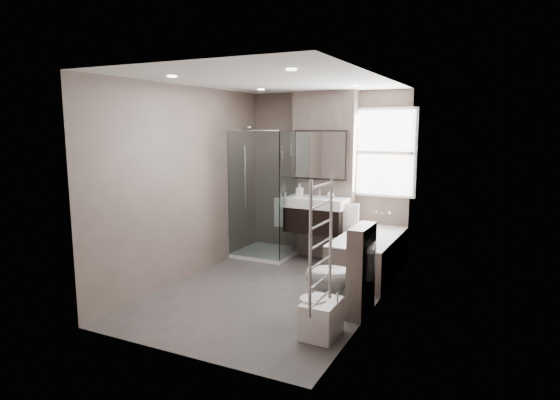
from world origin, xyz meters
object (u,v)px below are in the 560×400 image
Objects in this scene: bathtub at (369,254)px; toilet at (339,277)px; vanity at (316,214)px; bidet at (321,317)px.

bathtub is 1.38m from toilet.
vanity is at bearing -161.61° from toilet.
toilet is (0.05, -1.38, 0.08)m from bathtub.
bidet is (1.01, -2.38, -0.55)m from vanity.
bathtub is at bearing 170.59° from toilet.
vanity is 0.59× the size of bathtub.
toilet is (0.97, -1.70, -0.34)m from vanity.
vanity is at bearing 113.06° from bidet.
bathtub reaches higher than bidet.
bidet is at bearing -7.52° from toilet.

